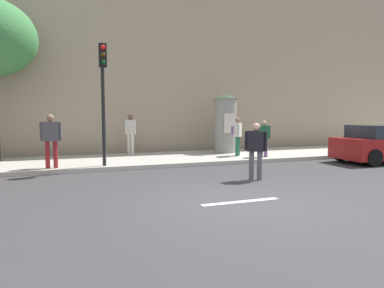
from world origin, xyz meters
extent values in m
plane|color=#38383A|center=(0.00, 0.00, 0.00)|extent=(80.00, 80.00, 0.00)
cube|color=#B2ADA3|center=(0.00, 7.00, 0.07)|extent=(36.00, 4.00, 0.15)
cube|color=silver|center=(0.00, 0.00, 0.00)|extent=(1.80, 0.16, 0.01)
cube|color=tan|center=(0.00, 12.00, 5.85)|extent=(36.00, 5.00, 11.69)
cylinder|color=black|center=(-2.32, 5.35, 1.79)|extent=(0.12, 0.12, 3.27)
cube|color=black|center=(-2.32, 5.17, 3.80)|extent=(0.24, 0.24, 0.75)
sphere|color=red|center=(-2.32, 5.04, 4.03)|extent=(0.16, 0.16, 0.16)
sphere|color=#3C2906|center=(-2.32, 5.04, 3.79)|extent=(0.16, 0.16, 0.16)
sphere|color=#07330F|center=(-2.32, 5.04, 3.55)|extent=(0.16, 0.16, 0.16)
cylinder|color=gray|center=(3.40, 7.83, 1.39)|extent=(1.04, 1.04, 2.47)
cone|color=#334C33|center=(3.40, 7.83, 2.72)|extent=(1.14, 1.14, 0.20)
cube|color=silver|center=(3.40, 7.30, 1.51)|extent=(0.62, 0.02, 0.90)
cylinder|color=#4C4C51|center=(1.47, 2.10, 0.41)|extent=(0.14, 0.14, 0.83)
cylinder|color=#4C4C51|center=(1.65, 1.96, 0.41)|extent=(0.14, 0.14, 0.83)
cube|color=black|center=(1.56, 2.03, 1.12)|extent=(0.51, 0.47, 0.59)
cylinder|color=black|center=(1.35, 2.20, 1.12)|extent=(0.09, 0.09, 0.56)
cylinder|color=black|center=(1.78, 1.87, 1.12)|extent=(0.09, 0.09, 0.56)
sphere|color=tan|center=(1.56, 2.03, 1.52)|extent=(0.22, 0.22, 0.22)
cylinder|color=silver|center=(-0.96, 8.52, 0.59)|extent=(0.14, 0.14, 0.89)
cylinder|color=silver|center=(-0.83, 8.38, 0.59)|extent=(0.14, 0.14, 0.89)
cube|color=silver|center=(-0.89, 8.45, 1.35)|extent=(0.44, 0.44, 0.63)
cylinder|color=silver|center=(-1.06, 8.62, 1.35)|extent=(0.09, 0.09, 0.60)
cylinder|color=silver|center=(-0.73, 8.28, 1.35)|extent=(0.09, 0.09, 0.60)
sphere|color=brown|center=(-0.89, 8.45, 1.79)|extent=(0.24, 0.24, 0.24)
cylinder|color=#1E5938|center=(3.35, 6.45, 0.56)|extent=(0.14, 0.14, 0.81)
cylinder|color=#1E5938|center=(3.19, 6.26, 0.56)|extent=(0.14, 0.14, 0.81)
cube|color=silver|center=(3.27, 6.36, 1.25)|extent=(0.50, 0.53, 0.58)
cylinder|color=silver|center=(3.46, 6.58, 1.25)|extent=(0.09, 0.09, 0.55)
cylinder|color=silver|center=(3.09, 6.14, 1.25)|extent=(0.09, 0.09, 0.55)
sphere|color=#8C664C|center=(3.27, 6.36, 1.65)|extent=(0.22, 0.22, 0.22)
cube|color=#724C84|center=(3.14, 6.47, 1.22)|extent=(0.30, 0.32, 0.36)
cylinder|color=maroon|center=(-3.85, 5.39, 0.59)|extent=(0.14, 0.14, 0.88)
cylinder|color=maroon|center=(-4.09, 5.42, 0.59)|extent=(0.14, 0.14, 0.88)
cube|color=#4C4C51|center=(-3.97, 5.40, 1.34)|extent=(0.52, 0.31, 0.62)
cylinder|color=#4C4C51|center=(-3.69, 5.36, 1.34)|extent=(0.09, 0.09, 0.59)
cylinder|color=#4C4C51|center=(-4.26, 5.45, 1.34)|extent=(0.09, 0.09, 0.59)
sphere|color=#8C664C|center=(-3.97, 5.40, 1.77)|extent=(0.24, 0.24, 0.24)
cube|color=#B78C33|center=(-3.94, 5.58, 1.31)|extent=(0.30, 0.20, 0.36)
cylinder|color=#724C84|center=(4.16, 5.58, 0.53)|extent=(0.14, 0.14, 0.76)
cylinder|color=#724C84|center=(3.97, 5.60, 0.53)|extent=(0.14, 0.14, 0.76)
cube|color=#1E5938|center=(4.07, 5.59, 1.18)|extent=(0.42, 0.29, 0.54)
cylinder|color=#1E5938|center=(4.31, 5.56, 1.18)|extent=(0.09, 0.09, 0.51)
cylinder|color=#1E5938|center=(3.83, 5.62, 1.18)|extent=(0.09, 0.09, 0.51)
sphere|color=tan|center=(4.07, 5.59, 1.55)|extent=(0.21, 0.21, 0.21)
cube|color=maroon|center=(4.09, 5.77, 1.15)|extent=(0.30, 0.19, 0.36)
cube|color=#262D38|center=(8.15, 3.54, 1.23)|extent=(2.33, 1.69, 0.50)
cylinder|color=black|center=(6.91, 2.78, 0.32)|extent=(0.65, 0.25, 0.64)
cylinder|color=black|center=(6.99, 4.43, 0.32)|extent=(0.65, 0.25, 0.64)
camera|label=1|loc=(-3.41, -6.26, 1.83)|focal=31.38mm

